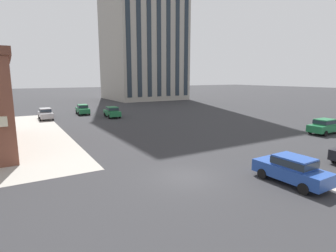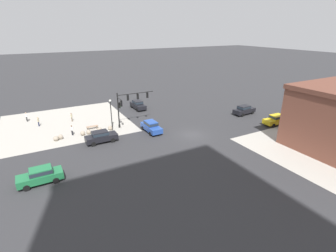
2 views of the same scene
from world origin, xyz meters
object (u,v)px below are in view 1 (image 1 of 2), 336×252
object	(u,v)px
car_main_northbound_far	(325,126)
car_cross_eastbound	(112,112)
car_main_southbound_near	(45,113)
car_parked_curb	(83,109)
car_main_mid	(292,169)

from	to	relation	value
car_main_northbound_far	car_cross_eastbound	bearing A→B (deg)	123.96
car_main_northbound_far	car_main_southbound_near	world-z (taller)	same
car_main_northbound_far	car_main_southbound_near	bearing A→B (deg)	133.25
car_parked_curb	car_main_mid	world-z (taller)	same
car_main_southbound_near	car_main_mid	distance (m)	35.87
car_cross_eastbound	car_main_mid	size ratio (longest dim) A/B	1.02
car_main_northbound_far	car_parked_curb	bearing A→B (deg)	122.81
car_main_southbound_near	car_parked_curb	size ratio (longest dim) A/B	0.98
car_main_southbound_near	car_main_mid	size ratio (longest dim) A/B	1.00
car_cross_eastbound	car_main_mid	xyz separation A→B (m)	(0.27, -31.52, 0.00)
car_main_northbound_far	car_main_southbound_near	distance (m)	37.52
car_cross_eastbound	car_main_mid	bearing A→B (deg)	-89.51
car_main_northbound_far	car_main_mid	distance (m)	17.64
car_main_mid	car_parked_curb	bearing A→B (deg)	95.25
car_main_northbound_far	car_cross_eastbound	world-z (taller)	same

